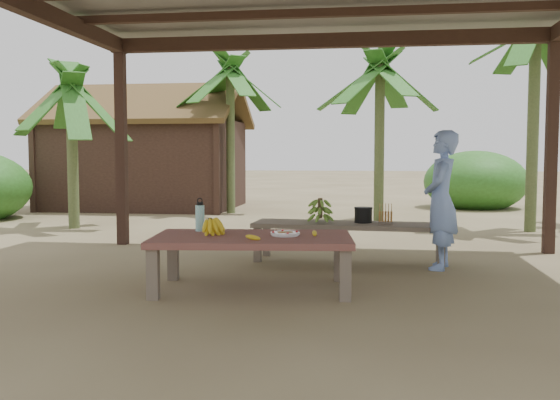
# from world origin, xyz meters

# --- Properties ---
(ground) EXTENTS (80.00, 80.00, 0.00)m
(ground) POSITION_xyz_m (0.00, 0.00, 0.00)
(ground) COLOR brown
(ground) RESTS_ON ground
(work_table) EXTENTS (1.90, 1.19, 0.50)m
(work_table) POSITION_xyz_m (-0.49, -0.30, 0.43)
(work_table) COLOR brown
(work_table) RESTS_ON ground
(bench) EXTENTS (2.24, 0.75, 0.45)m
(bench) POSITION_xyz_m (0.33, 1.33, 0.39)
(bench) COLOR brown
(bench) RESTS_ON ground
(ripe_banana_bunch) EXTENTS (0.33, 0.30, 0.17)m
(ripe_banana_bunch) POSITION_xyz_m (-0.91, -0.24, 0.58)
(ripe_banana_bunch) COLOR yellow
(ripe_banana_bunch) RESTS_ON work_table
(plate) EXTENTS (0.27, 0.27, 0.04)m
(plate) POSITION_xyz_m (-0.20, -0.25, 0.52)
(plate) COLOR white
(plate) RESTS_ON work_table
(loose_banana_front) EXTENTS (0.15, 0.06, 0.04)m
(loose_banana_front) POSITION_xyz_m (-0.44, -0.57, 0.52)
(loose_banana_front) COLOR yellow
(loose_banana_front) RESTS_ON work_table
(loose_banana_side) EXTENTS (0.08, 0.14, 0.04)m
(loose_banana_side) POSITION_xyz_m (0.07, -0.21, 0.52)
(loose_banana_side) COLOR yellow
(loose_banana_side) RESTS_ON work_table
(water_flask) EXTENTS (0.09, 0.09, 0.32)m
(water_flask) POSITION_xyz_m (-1.06, -0.02, 0.64)
(water_flask) COLOR #3CBCB7
(water_flask) RESTS_ON work_table
(green_banana_stalk) EXTENTS (0.28, 0.28, 0.30)m
(green_banana_stalk) POSITION_xyz_m (-0.00, 1.35, 0.60)
(green_banana_stalk) COLOR #598C2D
(green_banana_stalk) RESTS_ON bench
(cooking_pot) EXTENTS (0.20, 0.20, 0.17)m
(cooking_pot) POSITION_xyz_m (0.50, 1.39, 0.54)
(cooking_pot) COLOR black
(cooking_pot) RESTS_ON bench
(skewer_rack) EXTENTS (0.19, 0.09, 0.24)m
(skewer_rack) POSITION_xyz_m (0.75, 1.25, 0.57)
(skewer_rack) COLOR #A57F47
(skewer_rack) RESTS_ON bench
(woman) EXTENTS (0.46, 0.61, 1.50)m
(woman) POSITION_xyz_m (1.33, 1.01, 0.75)
(woman) COLOR #6C87CD
(woman) RESTS_ON ground
(hut) EXTENTS (4.40, 3.43, 2.85)m
(hut) POSITION_xyz_m (-4.50, 8.00, 1.10)
(hut) COLOR black
(hut) RESTS_ON ground
(banana_plant_ne) EXTENTS (1.80, 1.80, 3.49)m
(banana_plant_ne) POSITION_xyz_m (3.13, 4.54, 2.99)
(banana_plant_ne) COLOR #596638
(banana_plant_ne) RESTS_ON ground
(banana_plant_n) EXTENTS (1.80, 1.80, 3.05)m
(banana_plant_n) POSITION_xyz_m (0.74, 5.62, 2.57)
(banana_plant_n) COLOR #596638
(banana_plant_n) RESTS_ON ground
(banana_plant_nw) EXTENTS (1.80, 1.80, 3.23)m
(banana_plant_nw) POSITION_xyz_m (-2.31, 6.93, 2.74)
(banana_plant_nw) COLOR #596638
(banana_plant_nw) RESTS_ON ground
(banana_plant_w) EXTENTS (1.80, 1.80, 2.58)m
(banana_plant_w) POSITION_xyz_m (-4.33, 3.94, 2.10)
(banana_plant_w) COLOR #596638
(banana_plant_w) RESTS_ON ground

